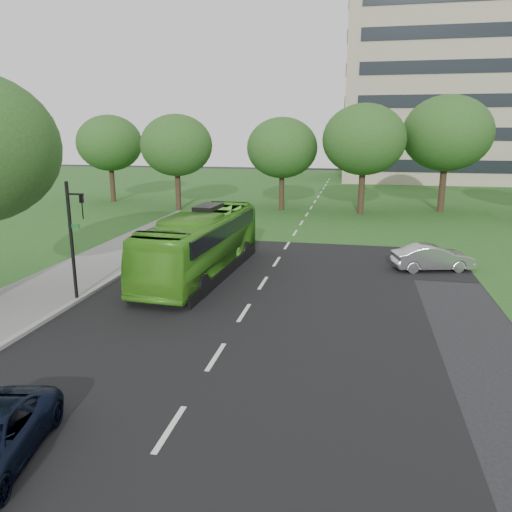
# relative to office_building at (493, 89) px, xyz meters

# --- Properties ---
(ground) EXTENTS (160.00, 160.00, 0.00)m
(ground) POSITION_rel_office_building_xyz_m (-21.96, -61.96, -12.50)
(ground) COLOR black
(ground) RESTS_ON ground
(street_surfaces) EXTENTS (120.00, 120.00, 0.15)m
(street_surfaces) POSITION_rel_office_building_xyz_m (-22.34, -39.21, -12.47)
(street_surfaces) COLOR black
(street_surfaces) RESTS_ON ground
(office_building) EXTENTS (40.10, 20.10, 25.00)m
(office_building) POSITION_rel_office_building_xyz_m (0.00, 0.00, 0.00)
(office_building) COLOR tan
(office_building) RESTS_ON ground
(tree_park_a) EXTENTS (6.29, 6.29, 8.36)m
(tree_park_a) POSITION_rel_office_building_xyz_m (-33.60, -35.46, -6.83)
(tree_park_a) COLOR black
(tree_park_a) RESTS_ON ground
(tree_park_b) EXTENTS (6.18, 6.18, 8.10)m
(tree_park_b) POSITION_rel_office_building_xyz_m (-24.47, -33.79, -7.04)
(tree_park_b) COLOR black
(tree_park_b) RESTS_ON ground
(tree_park_c) EXTENTS (6.89, 6.89, 9.15)m
(tree_park_c) POSITION_rel_office_building_xyz_m (-17.50, -34.65, -6.30)
(tree_park_c) COLOR black
(tree_park_c) RESTS_ON ground
(tree_park_d) EXTENTS (7.49, 7.49, 9.90)m
(tree_park_d) POSITION_rel_office_building_xyz_m (-10.61, -32.04, -5.80)
(tree_park_d) COLOR black
(tree_park_d) RESTS_ON ground
(tree_park_f) EXTENTS (6.32, 6.32, 8.44)m
(tree_park_f) POSITION_rel_office_building_xyz_m (-41.82, -31.84, -6.76)
(tree_park_f) COLOR black
(tree_park_f) RESTS_ON ground
(bus) EXTENTS (3.24, 11.23, 3.09)m
(bus) POSITION_rel_office_building_xyz_m (-25.22, -55.04, -10.95)
(bus) COLOR #4CA524
(bus) RESTS_ON ground
(sedan) EXTENTS (4.21, 2.39, 1.31)m
(sedan) POSITION_rel_office_building_xyz_m (-13.92, -51.96, -11.84)
(sedan) COLOR #A2A2A6
(sedan) RESTS_ON ground
(traffic_light) EXTENTS (0.81, 0.24, 5.00)m
(traffic_light) POSITION_rel_office_building_xyz_m (-29.00, -59.96, -9.56)
(traffic_light) COLOR black
(traffic_light) RESTS_ON ground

